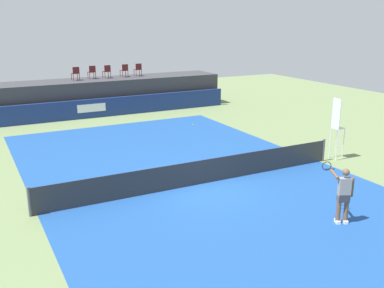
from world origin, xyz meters
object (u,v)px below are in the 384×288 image
object	(u,v)px
spectator_chair_center	(107,71)
umpire_chair	(337,125)
spectator_chair_left	(92,72)
spectator_chair_far_right	(138,69)
net_post_near	(29,202)
net_post_far	(323,150)
tennis_player	(343,194)
spectator_chair_right	(124,70)
spectator_chair_far_left	(76,73)
tennis_ball	(193,125)

from	to	relation	value
spectator_chair_center	umpire_chair	distance (m)	16.44
spectator_chair_left	spectator_chair_far_right	bearing A→B (deg)	-0.07
net_post_near	net_post_far	xyz separation A→B (m)	(12.40, 0.00, 0.00)
tennis_player	spectator_chair_far_right	bearing A→B (deg)	86.71
spectator_chair_left	spectator_chair_center	distance (m)	1.00
spectator_chair_right	umpire_chair	xyz separation A→B (m)	(4.44, -15.42, -1.11)
net_post_near	tennis_player	xyz separation A→B (m)	(8.48, -4.93, 0.46)
spectator_chair_far_left	spectator_chair_left	distance (m)	1.17
net_post_far	tennis_player	world-z (taller)	tennis_player
spectator_chair_center	spectator_chair_far_right	distance (m)	2.27
umpire_chair	tennis_player	size ratio (longest dim) A/B	1.56
spectator_chair_far_left	tennis_ball	world-z (taller)	spectator_chair_far_left
spectator_chair_center	spectator_chair_right	bearing A→B (deg)	1.47
spectator_chair_right	tennis_player	size ratio (longest dim) A/B	0.50
spectator_chair_right	net_post_far	size ratio (longest dim) A/B	0.89
spectator_chair_far_left	spectator_chair_far_right	distance (m)	4.42
spectator_chair_far_left	tennis_player	bearing A→B (deg)	-80.88
umpire_chair	spectator_chair_left	bearing A→B (deg)	113.33
spectator_chair_far_left	umpire_chair	xyz separation A→B (m)	(7.82, -15.25, -1.11)
umpire_chair	spectator_chair_center	bearing A→B (deg)	110.28
spectator_chair_far_right	spectator_chair_far_left	bearing A→B (deg)	-177.00
spectator_chair_far_right	tennis_ball	xyz separation A→B (m)	(0.80, -6.79, -2.66)
spectator_chair_left	tennis_ball	xyz separation A→B (m)	(4.06, -6.79, -2.66)
spectator_chair_far_left	spectator_chair_center	bearing A→B (deg)	3.54
spectator_chair_far_left	spectator_chair_far_right	size ratio (longest dim) A/B	1.00
spectator_chair_right	umpire_chair	size ratio (longest dim) A/B	0.32
spectator_chair_center	net_post_near	bearing A→B (deg)	-115.62
spectator_chair_left	net_post_near	distance (m)	16.89
spectator_chair_left	spectator_chair_right	distance (m)	2.25
net_post_far	umpire_chair	bearing A→B (deg)	-0.41
net_post_near	spectator_chair_left	bearing A→B (deg)	67.61
spectator_chair_center	tennis_ball	size ratio (longest dim) A/B	13.06
spectator_chair_right	net_post_far	world-z (taller)	spectator_chair_right
spectator_chair_right	tennis_player	distance (m)	20.41
spectator_chair_far_left	spectator_chair_far_right	xyz separation A→B (m)	(4.41, 0.23, 0.00)
spectator_chair_right	spectator_chair_center	bearing A→B (deg)	-178.53
spectator_chair_left	net_post_far	distance (m)	16.76
spectator_chair_left	tennis_player	xyz separation A→B (m)	(2.10, -20.41, -1.73)
spectator_chair_left	umpire_chair	xyz separation A→B (m)	(6.68, -15.49, -1.11)
umpire_chair	net_post_near	xyz separation A→B (m)	(-13.06, 0.00, -1.09)
spectator_chair_center	tennis_ball	bearing A→B (deg)	-65.35
net_post_near	umpire_chair	bearing A→B (deg)	-0.02
spectator_chair_far_left	spectator_chair_center	size ratio (longest dim) A/B	1.00
tennis_ball	umpire_chair	bearing A→B (deg)	-73.26
spectator_chair_far_left	tennis_ball	bearing A→B (deg)	-51.53
spectator_chair_right	spectator_chair_left	bearing A→B (deg)	178.18
spectator_chair_far_left	spectator_chair_center	world-z (taller)	same
spectator_chair_center	net_post_far	world-z (taller)	spectator_chair_center
umpire_chair	spectator_chair_right	bearing A→B (deg)	106.05
spectator_chair_far_right	tennis_player	size ratio (longest dim) A/B	0.50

